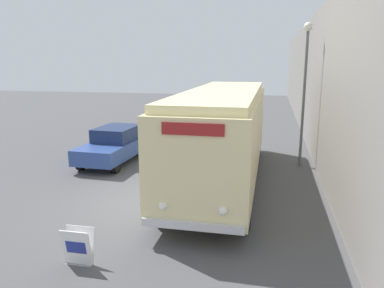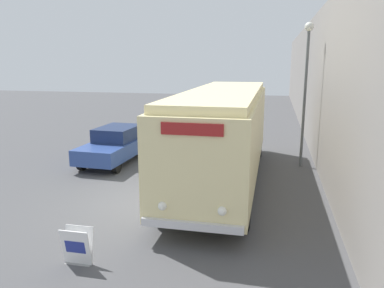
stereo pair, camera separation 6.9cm
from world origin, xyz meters
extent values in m
plane|color=#4C4C4F|center=(0.00, 0.00, 0.00)|extent=(80.00, 80.00, 0.00)
cube|color=gray|center=(5.76, 10.00, 3.40)|extent=(0.30, 60.00, 6.80)
cylinder|color=black|center=(0.81, -1.36, 0.52)|extent=(0.28, 1.04, 1.04)
cylinder|color=black|center=(3.11, -1.36, 0.52)|extent=(0.28, 1.04, 1.04)
cylinder|color=black|center=(0.81, 6.72, 0.52)|extent=(0.28, 1.04, 1.04)
cylinder|color=black|center=(3.11, 6.72, 0.52)|extent=(0.28, 1.04, 1.04)
cube|color=beige|center=(1.96, 2.68, 1.87)|extent=(2.62, 10.88, 2.69)
cube|color=#F8E8A7|center=(1.96, 2.68, 3.33)|extent=(2.41, 10.44, 0.24)
cube|color=silver|center=(1.96, -2.82, 0.64)|extent=(2.49, 0.12, 0.20)
sphere|color=white|center=(1.24, -2.79, 1.07)|extent=(0.22, 0.22, 0.22)
sphere|color=white|center=(2.68, -2.79, 1.07)|extent=(0.22, 0.22, 0.22)
cube|color=maroon|center=(1.96, -2.78, 2.96)|extent=(1.44, 0.06, 0.28)
cube|color=gray|center=(-0.41, -3.94, 0.00)|extent=(0.62, 0.19, 0.01)
cube|color=white|center=(-0.41, -4.01, 0.42)|extent=(0.68, 0.17, 0.85)
cube|color=white|center=(-0.41, -3.86, 0.42)|extent=(0.68, 0.17, 0.85)
cube|color=navy|center=(-0.41, -4.03, 0.45)|extent=(0.48, 0.06, 0.30)
cylinder|color=#595E60|center=(4.97, 5.44, 2.85)|extent=(0.12, 0.12, 5.70)
sphere|color=silver|center=(4.97, 5.44, 5.81)|extent=(0.36, 0.36, 0.36)
cylinder|color=black|center=(-3.99, 2.86, 0.33)|extent=(0.22, 0.67, 0.67)
cylinder|color=black|center=(-2.41, 2.78, 0.33)|extent=(0.22, 0.67, 0.67)
cylinder|color=black|center=(-3.82, 6.23, 0.33)|extent=(0.22, 0.67, 0.67)
cylinder|color=black|center=(-2.24, 6.15, 0.33)|extent=(0.22, 0.67, 0.67)
cube|color=#2D478C|center=(-3.12, 4.50, 0.66)|extent=(2.07, 4.86, 0.64)
cube|color=#19274D|center=(-3.11, 4.62, 1.27)|extent=(1.67, 2.22, 0.59)
cylinder|color=black|center=(-3.77, 10.41, 0.32)|extent=(0.22, 0.64, 0.64)
cylinder|color=black|center=(-2.24, 10.48, 0.32)|extent=(0.22, 0.64, 0.64)
cylinder|color=black|center=(-3.92, 13.67, 0.32)|extent=(0.22, 0.64, 0.64)
cylinder|color=black|center=(-2.39, 13.73, 0.32)|extent=(0.22, 0.64, 0.64)
cube|color=slate|center=(-3.08, 12.07, 0.60)|extent=(1.99, 4.73, 0.55)
cube|color=#3F4043|center=(-3.08, 12.19, 1.11)|extent=(1.61, 2.16, 0.48)
camera|label=1|loc=(3.67, -10.87, 4.46)|focal=35.00mm
camera|label=2|loc=(3.74, -10.86, 4.46)|focal=35.00mm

